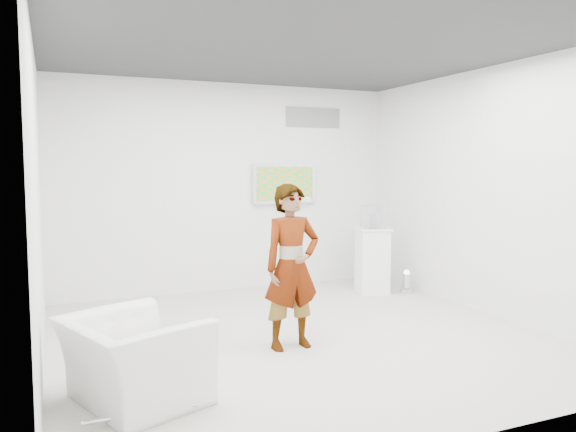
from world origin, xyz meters
The scene contains 10 objects.
room centered at (0.00, 0.00, 1.50)m, with size 5.01×5.01×3.00m.
tv centered at (0.85, 2.45, 1.55)m, with size 1.00×0.08×0.60m, color silver.
logo_decal centered at (1.35, 2.49, 2.55)m, with size 0.90×0.02×0.30m, color slate.
person centered at (-0.22, -0.30, 0.82)m, with size 0.60×0.39×1.64m, color white.
armchair centered at (-1.85, -1.03, 0.33)m, with size 1.02×0.89×0.66m, color white.
pedestal centered at (1.81, 1.48, 0.47)m, with size 0.45×0.45×0.94m, color white.
floor_uplight centered at (2.26, 1.28, 0.16)m, with size 0.20×0.20×0.31m, color silver.
vitrine centered at (1.81, 1.48, 1.09)m, with size 0.32×0.32×0.32m, color white.
console centered at (1.81, 1.48, 1.04)m, with size 0.05×0.15×0.21m, color white.
wii_remote centered at (0.02, -0.14, 1.47)m, with size 0.04×0.14×0.04m, color white.
Camera 1 is at (-2.40, -5.33, 1.81)m, focal length 35.00 mm.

